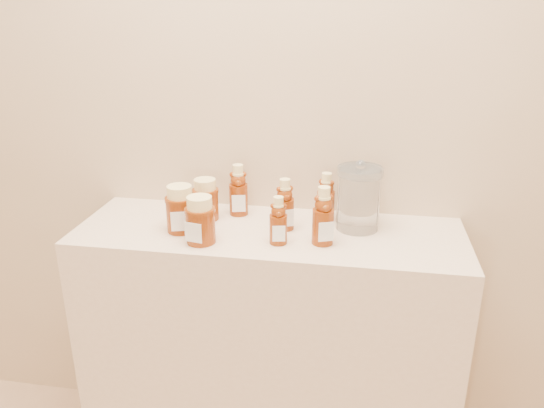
% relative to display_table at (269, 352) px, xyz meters
% --- Properties ---
extents(wall_back, '(3.50, 0.02, 2.70)m').
position_rel_display_table_xyz_m(wall_back, '(0.00, 0.20, 0.90)').
color(wall_back, tan).
rests_on(wall_back, ground).
extents(display_table, '(1.20, 0.40, 0.90)m').
position_rel_display_table_xyz_m(display_table, '(0.00, 0.00, 0.00)').
color(display_table, beige).
rests_on(display_table, ground).
extents(bear_bottle_back_left, '(0.08, 0.08, 0.19)m').
position_rel_display_table_xyz_m(bear_bottle_back_left, '(-0.12, 0.12, 0.55)').
color(bear_bottle_back_left, '#662208').
rests_on(bear_bottle_back_left, display_table).
extents(bear_bottle_back_mid, '(0.08, 0.08, 0.18)m').
position_rel_display_table_xyz_m(bear_bottle_back_mid, '(0.05, 0.02, 0.54)').
color(bear_bottle_back_mid, '#662208').
rests_on(bear_bottle_back_mid, display_table).
extents(bear_bottle_back_right, '(0.08, 0.08, 0.18)m').
position_rel_display_table_xyz_m(bear_bottle_back_right, '(0.17, 0.12, 0.54)').
color(bear_bottle_back_right, '#662208').
rests_on(bear_bottle_back_right, display_table).
extents(bear_bottle_front_left, '(0.07, 0.07, 0.16)m').
position_rel_display_table_xyz_m(bear_bottle_front_left, '(0.04, -0.08, 0.53)').
color(bear_bottle_front_left, '#662208').
rests_on(bear_bottle_front_left, display_table).
extents(bear_bottle_front_right, '(0.09, 0.09, 0.20)m').
position_rel_display_table_xyz_m(bear_bottle_front_right, '(0.17, -0.06, 0.55)').
color(bear_bottle_front_right, '#662208').
rests_on(bear_bottle_front_right, display_table).
extents(honey_jar_left, '(0.11, 0.11, 0.15)m').
position_rel_display_table_xyz_m(honey_jar_left, '(-0.26, -0.05, 0.52)').
color(honey_jar_left, '#662208').
rests_on(honey_jar_left, display_table).
extents(honey_jar_back, '(0.10, 0.10, 0.13)m').
position_rel_display_table_xyz_m(honey_jar_back, '(-0.22, 0.06, 0.52)').
color(honey_jar_back, '#662208').
rests_on(honey_jar_back, display_table).
extents(honey_jar_front, '(0.11, 0.11, 0.14)m').
position_rel_display_table_xyz_m(honey_jar_front, '(-0.18, -0.12, 0.52)').
color(honey_jar_front, '#662208').
rests_on(honey_jar_front, display_table).
extents(glass_canister, '(0.18, 0.18, 0.21)m').
position_rel_display_table_xyz_m(glass_canister, '(0.27, 0.06, 0.56)').
color(glass_canister, white).
rests_on(glass_canister, display_table).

